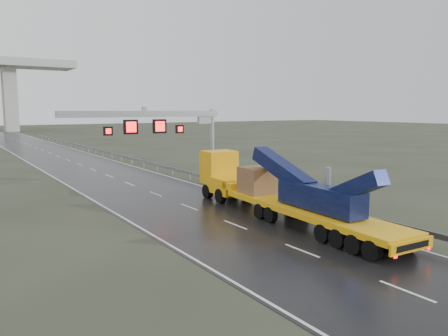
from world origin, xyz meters
TOP-DOWN VIEW (x-y plane):
  - ground at (0.00, 0.00)m, footprint 400.00×400.00m
  - road at (0.00, 40.00)m, footprint 11.00×200.00m
  - guardrail at (6.10, 30.00)m, footprint 0.20×140.00m
  - sign_gantry at (2.10, 17.99)m, footprint 14.90×1.20m
  - heavy_haul_truck at (3.66, 5.26)m, footprint 4.00×19.78m
  - exit_sign_pair at (7.78, 16.50)m, footprint 1.44×0.42m
  - striped_barrier at (6.82, 17.69)m, footprint 0.74×0.44m

SIDE VIEW (x-z plane):
  - ground at x=0.00m, z-range 0.00..0.00m
  - road at x=0.00m, z-range 0.00..0.02m
  - striped_barrier at x=6.82m, z-range 0.00..1.21m
  - guardrail at x=6.10m, z-range 0.00..1.40m
  - exit_sign_pair at x=7.78m, z-range 0.50..3.01m
  - heavy_haul_truck at x=3.66m, z-range -0.52..4.09m
  - sign_gantry at x=2.10m, z-range 1.90..9.33m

